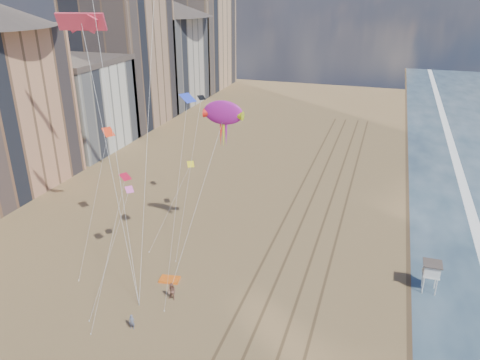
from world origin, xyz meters
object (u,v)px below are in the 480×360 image
grounded_kite (170,279)px  show_kite (223,113)px  kite_flyer_a (132,322)px  kite_flyer_b (172,292)px  lifeguard_stand (432,270)px

grounded_kite → show_kite: show_kite is taller
show_kite → kite_flyer_a: 22.68m
grounded_kite → show_kite: bearing=56.0°
kite_flyer_a → kite_flyer_b: kite_flyer_b is taller
lifeguard_stand → kite_flyer_b: lifeguard_stand is taller
lifeguard_stand → show_kite: 26.89m
lifeguard_stand → kite_flyer_a: size_ratio=2.23×
grounded_kite → kite_flyer_b: (1.72, -2.92, 0.84)m
grounded_kite → kite_flyer_b: 3.49m
lifeguard_stand → grounded_kite: lifeguard_stand is taller
kite_flyer_a → show_kite: bearing=67.3°
lifeguard_stand → kite_flyer_a: 30.19m
kite_flyer_b → show_kite: bearing=87.4°
grounded_kite → show_kite: size_ratio=0.11×
show_kite → kite_flyer_a: size_ratio=12.92×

